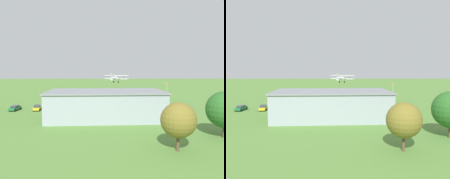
# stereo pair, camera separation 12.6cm
# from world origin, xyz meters

# --- Properties ---
(ground_plane) EXTENTS (400.00, 400.00, 0.00)m
(ground_plane) POSITION_xyz_m (0.00, 0.00, 0.00)
(ground_plane) COLOR #568438
(hangar) EXTENTS (28.28, 15.22, 6.88)m
(hangar) POSITION_xyz_m (4.60, 32.82, 3.45)
(hangar) COLOR #99A3AD
(hangar) RESTS_ON ground_plane
(biplane) EXTENTS (9.03, 7.19, 3.63)m
(biplane) POSITION_xyz_m (0.93, 5.59, 8.92)
(biplane) COLOR silver
(car_grey) EXTENTS (1.98, 4.04, 1.62)m
(car_grey) POSITION_xyz_m (-7.68, 20.36, 0.84)
(car_grey) COLOR slate
(car_grey) RESTS_ON ground_plane
(car_red) EXTENTS (2.31, 4.28, 1.57)m
(car_red) POSITION_xyz_m (17.83, 21.15, 0.82)
(car_red) COLOR red
(car_red) RESTS_ON ground_plane
(car_yellow) EXTENTS (2.45, 4.81, 1.63)m
(car_yellow) POSITION_xyz_m (24.73, 21.05, 0.84)
(car_yellow) COLOR gold
(car_yellow) RESTS_ON ground_plane
(car_green) EXTENTS (2.42, 4.72, 1.49)m
(car_green) POSITION_xyz_m (31.10, 21.13, 0.79)
(car_green) COLOR #1E6B38
(car_green) RESTS_ON ground_plane
(person_watching_takeoff) EXTENTS (0.53, 0.53, 1.58)m
(person_watching_takeoff) POSITION_xyz_m (10.84, 16.01, 0.78)
(person_watching_takeoff) COLOR navy
(person_watching_takeoff) RESTS_ON ground_plane
(person_crossing_taxiway) EXTENTS (0.50, 0.50, 1.68)m
(person_crossing_taxiway) POSITION_xyz_m (10.37, 18.20, 0.84)
(person_crossing_taxiway) COLOR beige
(person_crossing_taxiway) RESTS_ON ground_plane
(person_near_hangar_door) EXTENTS (0.45, 0.45, 1.78)m
(person_near_hangar_door) POSITION_xyz_m (2.34, 17.31, 0.89)
(person_near_hangar_door) COLOR navy
(person_near_hangar_door) RESTS_ON ground_plane
(tree_by_windsock) EXTENTS (5.26, 5.26, 7.28)m
(tree_by_windsock) POSITION_xyz_m (-5.99, 55.43, 4.64)
(tree_by_windsock) COLOR brown
(tree_by_windsock) RESTS_ON ground_plane
(windsock) EXTENTS (1.47, 0.97, 6.10)m
(windsock) POSITION_xyz_m (-22.41, -13.41, 5.36)
(windsock) COLOR silver
(windsock) RESTS_ON ground_plane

